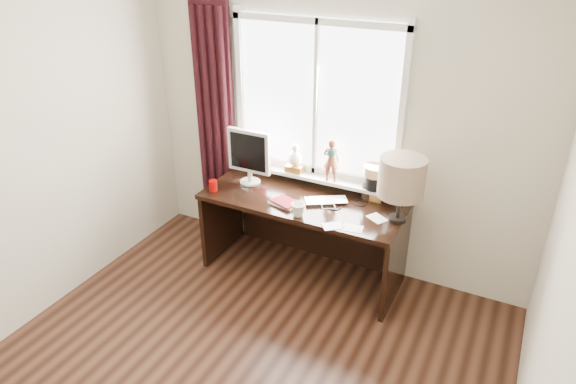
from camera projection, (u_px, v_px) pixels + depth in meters
The scene contains 15 objects.
wall_back at pixel (334, 125), 4.28m from camera, with size 3.50×2.60×0.00m, color beige.
wall_right at pixel (557, 350), 1.99m from camera, with size 4.00×2.60×0.00m, color beige.
laptop at pixel (326, 201), 4.21m from camera, with size 0.34×0.22×0.03m, color silver.
mug at pixel (298, 209), 4.00m from camera, with size 0.11×0.10×0.11m, color white.
red_cup at pixel (213, 186), 4.39m from camera, with size 0.07×0.07×0.10m, color #970200.
window at pixel (315, 124), 4.29m from camera, with size 1.52×0.21×1.40m.
curtain at pixel (215, 128), 4.74m from camera, with size 0.38×0.09×2.25m.
desk at pixel (307, 219), 4.46m from camera, with size 1.70×0.70×0.75m.
monitor at pixel (249, 154), 4.42m from camera, with size 0.40×0.18×0.49m.
notebook_stack at pixel (284, 202), 4.19m from camera, with size 0.25×0.21×0.03m.
brush_holder at pixel (367, 191), 4.26m from camera, with size 0.09×0.09×0.25m.
icon_frame at pixel (375, 195), 4.19m from camera, with size 0.10×0.03×0.13m.
table_lamp at pixel (402, 178), 3.79m from camera, with size 0.35×0.35×0.52m.
loose_papers at pixel (354, 224), 3.91m from camera, with size 0.45×0.44×0.00m.
desk_cables at pixel (339, 204), 4.19m from camera, with size 0.42×0.30×0.01m.
Camera 1 is at (1.48, -1.80, 2.76)m, focal length 32.00 mm.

